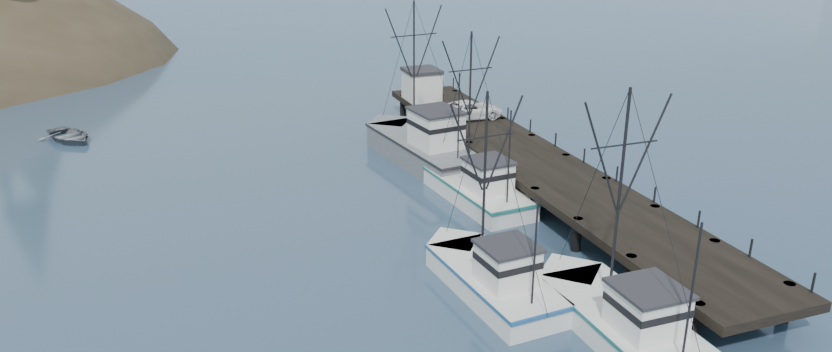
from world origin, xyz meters
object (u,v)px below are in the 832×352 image
(trawler_mid, at_px, (491,277))
(pickup_truck, at_px, (470,110))
(motorboat, at_px, (70,140))
(trawler_near, at_px, (621,319))
(pier_shed, at_px, (422,84))
(pier, at_px, (533,163))
(work_vessel, at_px, (423,146))
(trawler_far, at_px, (475,188))

(trawler_mid, height_order, pickup_truck, trawler_mid)
(motorboat, bearing_deg, trawler_near, -85.58)
(trawler_mid, relative_size, pickup_truck, 2.00)
(pier_shed, xyz_separation_m, pickup_truck, (1.57, -7.19, -0.68))
(pickup_truck, bearing_deg, pier, -177.50)
(trawler_mid, distance_m, work_vessel, 20.43)
(trawler_far, distance_m, pickup_truck, 12.89)
(trawler_mid, xyz_separation_m, motorboat, (-21.94, 35.23, -0.82))
(pier, height_order, motorboat, pier)
(pickup_truck, distance_m, motorboat, 33.51)
(trawler_near, height_order, work_vessel, work_vessel)
(trawler_near, height_order, trawler_mid, trawler_near)
(trawler_mid, bearing_deg, work_vessel, 79.08)
(pier, relative_size, trawler_near, 3.74)
(trawler_mid, bearing_deg, pier, 53.77)
(trawler_mid, distance_m, pickup_truck, 25.28)
(trawler_far, relative_size, pickup_truck, 2.14)
(trawler_far, bearing_deg, pickup_truck, 67.56)
(pier, height_order, trawler_near, trawler_near)
(work_vessel, bearing_deg, trawler_far, -86.12)
(pier, relative_size, trawler_mid, 4.12)
(trawler_mid, relative_size, work_vessel, 0.73)
(trawler_far, height_order, motorboat, trawler_far)
(work_vessel, height_order, pier_shed, work_vessel)
(trawler_near, xyz_separation_m, trawler_far, (0.58, 17.37, 0.00))
(pier_shed, height_order, pickup_truck, pier_shed)
(work_vessel, bearing_deg, pier_shed, 69.86)
(pier, bearing_deg, work_vessel, 125.81)
(trawler_far, relative_size, pier_shed, 3.57)
(pier, height_order, work_vessel, work_vessel)
(trawler_near, relative_size, pickup_truck, 2.20)
(work_vessel, bearing_deg, pier, -54.19)
(trawler_far, bearing_deg, trawler_near, -91.91)
(trawler_near, bearing_deg, pier, 73.65)
(pier, bearing_deg, trawler_far, -168.60)
(work_vessel, distance_m, pier_shed, 11.45)
(pier_shed, xyz_separation_m, motorboat, (-29.68, 4.62, -3.42))
(trawler_far, bearing_deg, motorboat, 138.20)
(pier, bearing_deg, trawler_mid, -126.23)
(trawler_mid, relative_size, pier_shed, 3.34)
(pier_shed, bearing_deg, work_vessel, -110.14)
(trawler_mid, xyz_separation_m, pier_shed, (7.74, 30.61, 2.60))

